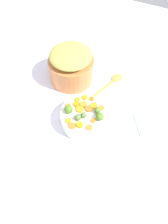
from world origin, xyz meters
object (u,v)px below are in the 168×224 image
Objects in this scene: casserole_dish at (2,101)px; serving_bowl_carrots at (84,118)px; metal_pot at (72,69)px; wooden_spoon at (113,81)px.

serving_bowl_carrots is at bearing 10.87° from casserole_dish.
serving_bowl_carrots is 0.32m from metal_pot.
casserole_dish is at bearing -126.85° from metal_pot.
wooden_spoon is at bearing 40.04° from casserole_dish.
wooden_spoon is 1.03× the size of casserole_dish.
casserole_dish is (-0.44, -0.09, 0.00)m from serving_bowl_carrots.
serving_bowl_carrots is 0.92× the size of metal_pot.
serving_bowl_carrots reaches higher than wooden_spoon.
metal_pot reaches higher than wooden_spoon.
metal_pot is 1.00× the size of wooden_spoon.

